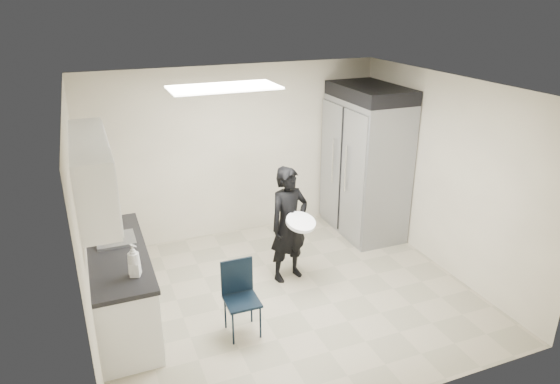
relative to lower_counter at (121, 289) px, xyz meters
name	(u,v)px	position (x,y,z in m)	size (l,w,h in m)	color
floor	(287,294)	(1.95, -0.20, -0.43)	(4.50, 4.50, 0.00)	tan
ceiling	(288,87)	(1.95, -0.20, 2.17)	(4.50, 4.50, 0.00)	white
back_wall	(237,152)	(1.95, 1.80, 0.87)	(4.50, 4.50, 0.00)	beige
left_wall	(82,231)	(-0.30, -0.20, 0.87)	(4.00, 4.00, 0.00)	beige
right_wall	(444,175)	(4.20, -0.20, 0.87)	(4.00, 4.00, 0.00)	beige
ceiling_panel	(224,87)	(1.35, 0.20, 2.14)	(1.20, 0.60, 0.02)	white
lower_counter	(121,289)	(0.00, 0.00, 0.00)	(0.60, 1.90, 0.86)	silver
countertop	(116,253)	(0.00, 0.00, 0.46)	(0.64, 1.95, 0.05)	black
sink	(116,244)	(0.02, 0.25, 0.44)	(0.42, 0.40, 0.14)	gray
faucet	(96,235)	(-0.18, 0.25, 0.59)	(0.02, 0.02, 0.24)	silver
upper_cabinets	(92,174)	(-0.13, 0.00, 1.40)	(0.35, 1.80, 0.75)	silver
towel_dispenser	(85,161)	(-0.19, 1.15, 1.19)	(0.22, 0.30, 0.35)	black
notice_sticker_left	(84,234)	(-0.29, -0.10, 0.79)	(0.00, 0.12, 0.07)	yellow
notice_sticker_right	(84,229)	(-0.29, 0.10, 0.75)	(0.00, 0.12, 0.07)	yellow
commercial_fridge	(365,168)	(3.78, 1.07, 0.62)	(0.80, 1.35, 2.10)	gray
fridge_compressor	(370,92)	(3.78, 1.07, 1.77)	(0.80, 1.35, 0.20)	black
folding_chair	(242,301)	(1.20, -0.72, -0.02)	(0.36, 0.36, 0.82)	black
man_tuxedo	(289,225)	(2.13, 0.18, 0.34)	(0.57, 0.38, 1.54)	black
bucket_lid	(301,222)	(2.19, -0.06, 0.47)	(0.37, 0.37, 0.05)	silver
soap_bottle_a	(134,260)	(0.14, -0.60, 0.65)	(0.13, 0.13, 0.34)	white
soap_bottle_b	(135,266)	(0.14, -0.61, 0.59)	(0.10, 0.10, 0.22)	#B8B5C2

